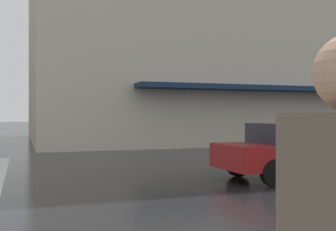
% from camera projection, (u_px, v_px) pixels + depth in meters
% --- Properties ---
extents(car_red, '(1.85, 4.10, 1.41)m').
position_uv_depth(car_red, '(299.00, 149.00, 10.65)').
color(car_red, maroon).
rests_on(car_red, ground_plane).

